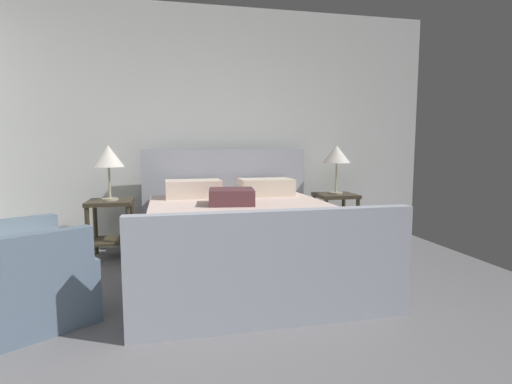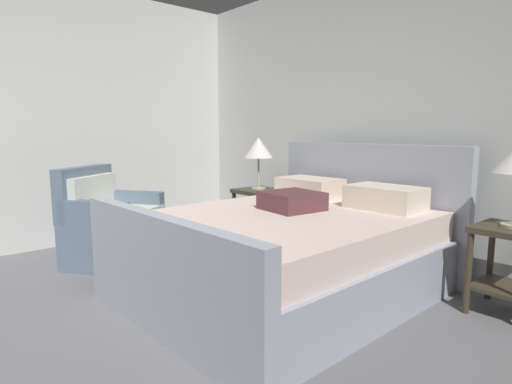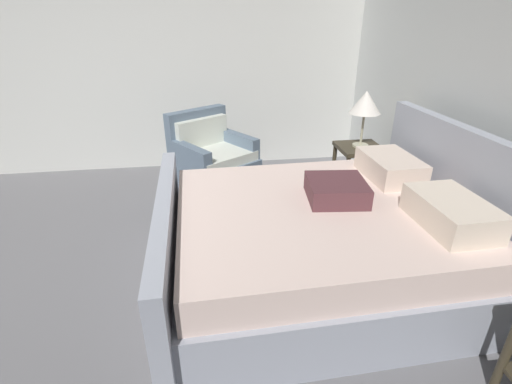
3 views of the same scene
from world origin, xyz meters
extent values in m
cube|color=silver|center=(0.00, 3.36, 1.36)|extent=(5.09, 0.12, 2.73)
cube|color=#A4A9B8|center=(0.06, 2.06, 0.20)|extent=(1.76, 2.03, 0.40)
cube|color=#A4A9B8|center=(0.03, 3.10, 0.56)|extent=(1.84, 0.14, 1.11)
cube|color=#A4A9B8|center=(0.08, 1.01, 0.37)|extent=(1.84, 0.14, 0.75)
cube|color=beige|center=(0.06, 2.06, 0.51)|extent=(1.68, 1.97, 0.22)
cube|color=beige|center=(-0.35, 2.76, 0.71)|extent=(0.57, 0.37, 0.18)
cube|color=beige|center=(0.43, 2.78, 0.71)|extent=(0.57, 0.37, 0.18)
cube|color=brown|center=(-0.03, 2.21, 0.69)|extent=(0.44, 0.44, 0.14)
cube|color=#3A3223|center=(1.29, 2.93, 0.58)|extent=(0.44, 0.44, 0.04)
cube|color=#3A3223|center=(1.29, 2.93, 0.18)|extent=(0.40, 0.40, 0.02)
cylinder|color=#3A3223|center=(1.10, 2.74, 0.28)|extent=(0.04, 0.04, 0.56)
cylinder|color=#3A3223|center=(1.48, 2.74, 0.28)|extent=(0.04, 0.04, 0.56)
cylinder|color=#3A3223|center=(1.10, 3.12, 0.28)|extent=(0.04, 0.04, 0.56)
cylinder|color=#3A3223|center=(1.48, 3.12, 0.28)|extent=(0.04, 0.04, 0.56)
cylinder|color=#B7B293|center=(1.29, 2.93, 0.61)|extent=(0.16, 0.16, 0.02)
cylinder|color=#B7B293|center=(1.29, 2.93, 0.79)|extent=(0.02, 0.02, 0.34)
cone|color=white|center=(1.29, 2.93, 1.06)|extent=(0.32, 0.32, 0.20)
cube|color=#3A3223|center=(-1.18, 2.88, 0.58)|extent=(0.44, 0.44, 0.04)
cube|color=#3A3223|center=(-1.18, 2.88, 0.18)|extent=(0.40, 0.40, 0.02)
cylinder|color=#3A3223|center=(-1.37, 2.69, 0.28)|extent=(0.04, 0.04, 0.56)
cylinder|color=#3A3223|center=(-0.99, 2.69, 0.28)|extent=(0.04, 0.04, 0.56)
cylinder|color=#3A3223|center=(-1.37, 3.07, 0.28)|extent=(0.04, 0.04, 0.56)
cylinder|color=#3A3223|center=(-0.99, 3.07, 0.28)|extent=(0.04, 0.04, 0.56)
cylinder|color=#B7B293|center=(-1.18, 2.88, 0.61)|extent=(0.16, 0.16, 0.02)
cylinder|color=#B7B293|center=(-1.18, 2.88, 0.78)|extent=(0.02, 0.02, 0.32)
cone|color=white|center=(-1.18, 2.88, 1.05)|extent=(0.31, 0.31, 0.22)
cube|color=slate|center=(-1.51, 1.40, 0.21)|extent=(1.00, 1.00, 0.42)
cube|color=silver|center=(-1.51, 1.40, 0.47)|extent=(0.92, 0.92, 0.10)
cube|color=slate|center=(-1.34, 1.14, 0.53)|extent=(0.59, 0.44, 0.22)
cube|color=slate|center=(-1.69, 1.66, 0.53)|extent=(0.59, 0.44, 0.22)
camera|label=1|loc=(-0.53, -1.30, 1.13)|focal=27.49mm
camera|label=2|loc=(2.23, -0.14, 1.23)|focal=29.79mm
camera|label=3|loc=(2.23, 1.30, 1.81)|focal=25.90mm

